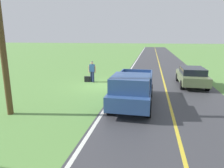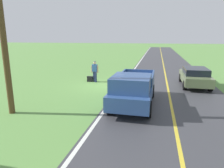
% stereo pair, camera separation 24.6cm
% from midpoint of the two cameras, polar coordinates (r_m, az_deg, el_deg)
% --- Properties ---
extents(ground_plane, '(200.00, 200.00, 0.00)m').
position_cam_midpoint_polar(ground_plane, '(15.72, -1.19, -0.32)').
color(ground_plane, '#609347').
extents(road_surface, '(7.11, 120.00, 0.00)m').
position_cam_midpoint_polar(road_surface, '(15.33, 15.93, -1.18)').
color(road_surface, '#3D3D42').
rests_on(road_surface, ground).
extents(lane_edge_line, '(0.16, 117.60, 0.00)m').
position_cam_midpoint_polar(lane_edge_line, '(15.47, 3.38, -0.54)').
color(lane_edge_line, silver).
rests_on(lane_edge_line, ground).
extents(lane_centre_line, '(0.14, 117.60, 0.00)m').
position_cam_midpoint_polar(lane_centre_line, '(15.33, 15.93, -1.17)').
color(lane_centre_line, gold).
rests_on(lane_centre_line, ground).
extents(hitchhiker_walking, '(0.62, 0.51, 1.75)m').
position_cam_midpoint_polar(hitchhiker_walking, '(16.76, -4.44, 3.92)').
color(hitchhiker_walking, navy).
rests_on(hitchhiker_walking, ground).
extents(suitcase_carried, '(0.46, 0.21, 0.46)m').
position_cam_midpoint_polar(suitcase_carried, '(16.95, -5.83, 1.42)').
color(suitcase_carried, black).
rests_on(suitcase_carried, ground).
extents(pickup_truck_passing, '(2.17, 5.44, 1.82)m').
position_cam_midpoint_polar(pickup_truck_passing, '(10.88, 6.67, -1.31)').
color(pickup_truck_passing, '#2D4C84').
rests_on(pickup_truck_passing, ground).
extents(sedan_near_oncoming, '(1.95, 4.41, 1.41)m').
position_cam_midpoint_polar(sedan_near_oncoming, '(16.57, 22.71, 2.02)').
color(sedan_near_oncoming, '#66754C').
rests_on(sedan_near_oncoming, ground).
extents(utility_pole_roadside, '(0.28, 0.28, 8.54)m').
position_cam_midpoint_polar(utility_pole_roadside, '(10.59, -28.08, 14.93)').
color(utility_pole_roadside, brown).
rests_on(utility_pole_roadside, ground).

